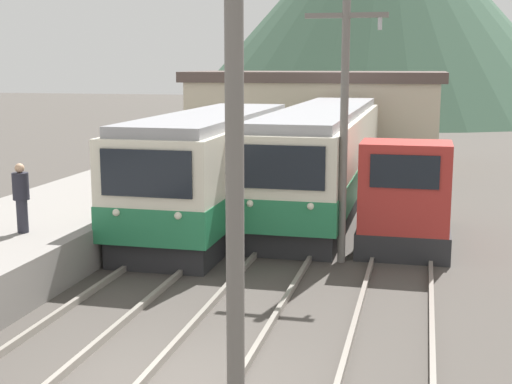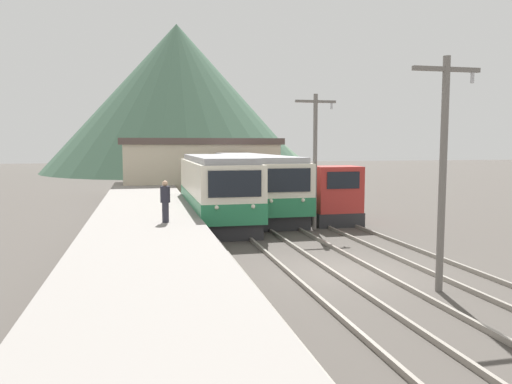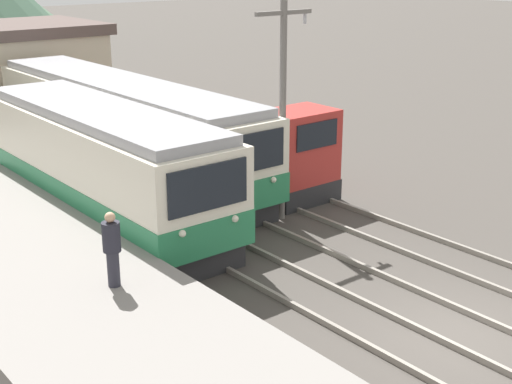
{
  "view_description": "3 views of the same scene",
  "coord_description": "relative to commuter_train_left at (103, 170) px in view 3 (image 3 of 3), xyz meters",
  "views": [
    {
      "loc": [
        3.63,
        -9.76,
        4.97
      ],
      "look_at": [
        -0.51,
        7.71,
        1.72
      ],
      "focal_mm": 50.0,
      "sensor_mm": 36.0,
      "label": 1
    },
    {
      "loc": [
        -6.32,
        -14.74,
        4.1
      ],
      "look_at": [
        -1.31,
        7.2,
        1.94
      ],
      "focal_mm": 35.0,
      "sensor_mm": 36.0,
      "label": 2
    },
    {
      "loc": [
        -11.7,
        -7.52,
        7.67
      ],
      "look_at": [
        0.21,
        7.17,
        1.32
      ],
      "focal_mm": 50.0,
      "sensor_mm": 36.0,
      "label": 3
    }
  ],
  "objects": [
    {
      "name": "ground_plane",
      "position": [
        2.6,
        -10.82,
        -1.63
      ],
      "size": [
        200.0,
        200.0,
        0.0
      ],
      "primitive_type": "plane",
      "color": "#47423D"
    },
    {
      "name": "track_left",
      "position": [
        0.0,
        -10.82,
        -1.56
      ],
      "size": [
        1.54,
        60.0,
        0.14
      ],
      "color": "gray",
      "rests_on": "ground"
    },
    {
      "name": "track_center",
      "position": [
        2.8,
        -10.82,
        -1.56
      ],
      "size": [
        1.54,
        60.0,
        0.14
      ],
      "color": "gray",
      "rests_on": "ground"
    },
    {
      "name": "commuter_train_left",
      "position": [
        0.0,
        0.0,
        0.0
      ],
      "size": [
        2.84,
        10.79,
        3.5
      ],
      "color": "#28282B",
      "rests_on": "ground"
    },
    {
      "name": "commuter_train_center",
      "position": [
        2.8,
        4.01,
        -0.01
      ],
      "size": [
        2.84,
        15.12,
        3.47
      ],
      "color": "#28282B",
      "rests_on": "ground"
    },
    {
      "name": "shunting_locomotive",
      "position": [
        5.8,
        -0.62,
        -0.43
      ],
      "size": [
        2.4,
        5.27,
        3.0
      ],
      "color": "#28282B",
      "rests_on": "ground"
    },
    {
      "name": "catenary_mast_mid",
      "position": [
        4.31,
        -3.04,
        1.91
      ],
      "size": [
        2.0,
        0.2,
        6.46
      ],
      "color": "slate",
      "rests_on": "ground"
    },
    {
      "name": "person_on_platform",
      "position": [
        -2.88,
        -5.95,
        0.31
      ],
      "size": [
        0.38,
        0.38,
        1.64
      ],
      "color": "#282833",
      "rests_on": "platform_left"
    }
  ]
}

